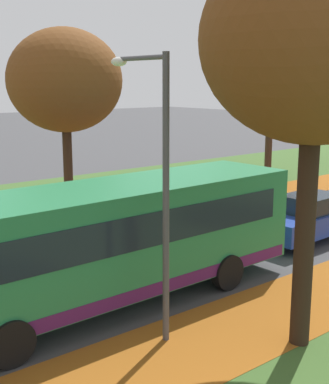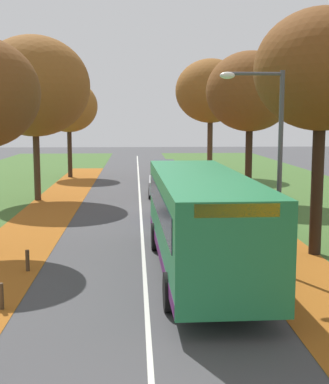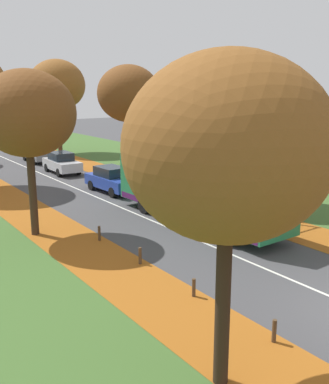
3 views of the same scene
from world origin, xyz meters
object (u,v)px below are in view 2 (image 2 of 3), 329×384
tree_right_near (322,71)px  tree_right_mid (250,92)px  car_silver_following (163,182)px  bollard_fourth (1,296)px  car_blue_lead (173,203)px  bollard_fifth (28,261)px  tree_right_far (211,91)px  tree_left_mid (34,86)px  tree_left_far (69,106)px  bus (201,217)px  streetlamp_right (269,149)px  car_grey_third_in_line (164,172)px

tree_right_near → tree_right_mid: size_ratio=1.00×
tree_right_near → car_silver_following: 15.83m
tree_right_mid → bollard_fourth: (-9.55, -16.43, -5.71)m
tree_right_mid → car_blue_lead: (-4.55, -5.26, -5.23)m
tree_right_near → bollard_fifth: (-9.43, -1.56, -5.84)m
tree_right_mid → tree_right_far: bearing=91.5°
car_blue_lead → tree_right_mid: bearing=49.1°
tree_left_mid → tree_right_mid: 11.88m
tree_left_mid → tree_left_far: tree_left_mid is taller
bus → streetlamp_right: bearing=-4.9°
bollard_fourth → car_silver_following: car_silver_following is taller
tree_left_mid → tree_right_near: bearing=-47.6°
tree_left_mid → car_silver_following: tree_left_mid is taller
tree_left_mid → streetlamp_right: 17.86m
tree_right_far → streetlamp_right: 26.94m
bollard_fourth → bus: size_ratio=0.06×
tree_right_far → car_blue_lead: size_ratio=2.16×
tree_right_mid → bollard_fourth: bearing=-120.2°
tree_right_mid → car_blue_lead: bearing=-130.9°
tree_right_mid → bus: (-4.32, -13.52, -4.34)m
streetlamp_right → car_silver_following: size_ratio=1.41×
tree_right_mid → bollard_fifth: tree_right_mid is taller
bus → car_silver_following: 16.18m
tree_left_far → tree_right_near: bearing=-65.5°
tree_right_mid → car_silver_following: 7.43m
bollard_fifth → bollard_fourth: bearing=-89.7°
tree_left_far → bollard_fifth: bearing=-86.0°
car_silver_following → tree_left_far: bearing=123.1°
tree_right_near → streetlamp_right: (-2.21, -2.11, -2.44)m
tree_right_near → car_blue_lead: 9.39m
tree_right_mid → car_silver_following: bearing=150.1°
bollard_fourth → car_grey_third_in_line: (5.36, 25.32, 0.48)m
streetlamp_right → bus: bearing=175.1°
tree_right_far → streetlamp_right: bearing=-94.3°
tree_right_far → streetlamp_right: size_ratio=1.53×
tree_left_far → bollard_fifth: tree_left_far is taller
bollard_fifth → car_silver_following: bearing=72.4°
tree_right_far → bollard_fourth: 31.50m
tree_left_far → car_blue_lead: 20.13m
tree_right_far → bollard_fifth: tree_right_far is taller
bus → tree_right_near: bearing=24.9°
tree_right_far → tree_left_far: bearing=179.6°
tree_right_near → streetlamp_right: size_ratio=1.37×
tree_right_near → bus: bearing=-155.1°
tree_right_near → bollard_fifth: 11.21m
tree_right_far → bus: tree_right_far is taller
streetlamp_right → car_silver_following: 16.74m
tree_right_near → car_blue_lead: size_ratio=1.93×
tree_right_far → bollard_fourth: tree_right_far is taller
car_grey_third_in_line → tree_left_mid: bearing=-134.8°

